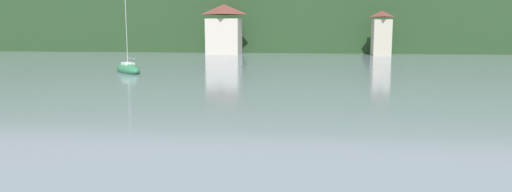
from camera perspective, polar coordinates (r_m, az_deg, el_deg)
The scene contains 4 objects.
wooded_hillside at distance 138.73m, azimuth 10.66°, elevation 9.30°, with size 352.00×71.17×38.97m.
shore_building_west at distance 94.59m, azimuth -3.98°, elevation 8.14°, with size 6.90×6.13×10.06m.
shore_building_westcentral at distance 93.25m, azimuth 15.24°, elevation 7.44°, with size 3.54×5.15×8.59m.
sailboat_far_5 at distance 57.31m, azimuth -15.56°, elevation 3.20°, with size 5.69×6.28×9.71m.
Camera 1 is at (2.69, 25.43, 5.23)m, focal length 32.32 mm.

